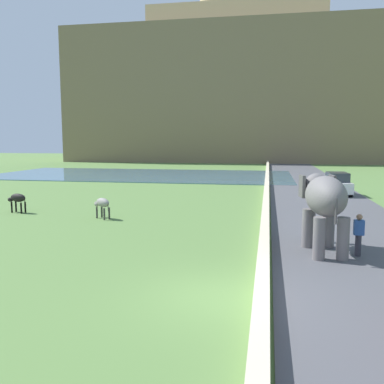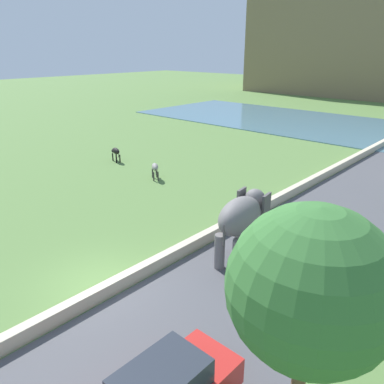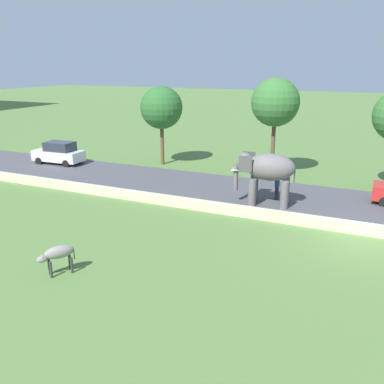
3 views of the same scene
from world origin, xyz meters
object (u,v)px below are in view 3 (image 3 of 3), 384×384
Objects in this scene: person_beside_elephant at (277,186)px; cow_grey at (58,254)px; elephant at (266,170)px; car_white at (59,153)px.

cow_grey is at bearing 155.95° from person_beside_elephant.
elephant is at bearing 161.37° from person_beside_elephant.
elephant is at bearing -24.62° from cow_grey.
cow_grey is at bearing -138.80° from car_white.
person_beside_elephant is (1.22, -0.41, -1.16)m from elephant.
person_beside_elephant is at bearing -18.63° from elephant.
elephant is 12.19m from cow_grey.
elephant is 1.74m from person_beside_elephant.
cow_grey is (-14.21, -12.44, -0.06)m from car_white.
elephant is at bearing -100.32° from car_white.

